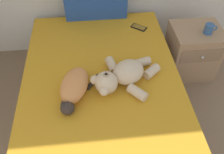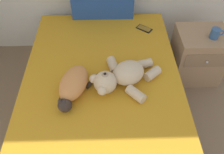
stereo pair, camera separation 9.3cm
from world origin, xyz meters
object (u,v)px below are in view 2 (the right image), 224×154
at_px(cell_phone, 144,29).
at_px(mug, 215,33).
at_px(teddy_bear, 122,76).
at_px(cat, 73,85).
at_px(nightstand, 197,56).
at_px(bed, 103,102).

xyz_separation_m(cell_phone, mug, (0.60, -0.22, 0.09)).
bearing_deg(teddy_bear, cat, -168.62).
bearing_deg(nightstand, cat, -152.41).
height_order(bed, nightstand, nightstand).
xyz_separation_m(teddy_bear, nightstand, (0.80, 0.53, -0.29)).
bearing_deg(nightstand, cell_phone, 163.11).
bearing_deg(mug, cell_phone, 159.96).
distance_m(cat, cell_phone, 0.99).
height_order(cat, nightstand, cat).
xyz_separation_m(bed, teddy_bear, (0.15, -0.01, 0.32)).
bearing_deg(teddy_bear, bed, 177.35).
bearing_deg(cat, bed, 20.99).
height_order(teddy_bear, cell_phone, teddy_bear).
height_order(bed, teddy_bear, teddy_bear).
bearing_deg(teddy_bear, cell_phone, 69.45).
relative_size(cell_phone, nightstand, 0.30).
bearing_deg(teddy_bear, mug, 28.95).
distance_m(teddy_bear, mug, 0.98).
bearing_deg(bed, mug, 24.82).
height_order(cell_phone, nightstand, nightstand).
height_order(bed, cat, cat).
relative_size(teddy_bear, nightstand, 1.05).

